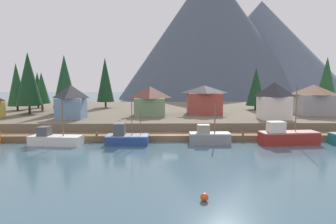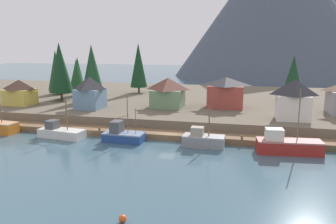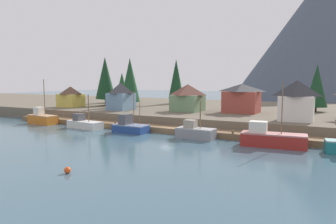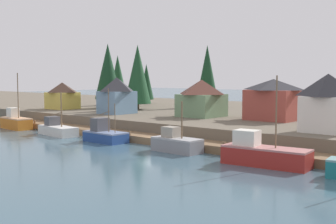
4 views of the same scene
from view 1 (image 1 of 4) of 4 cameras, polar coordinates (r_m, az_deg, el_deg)
The scene contains 23 objects.
ground_plane at distance 72.40m, azimuth -0.03°, elevation -2.70°, with size 400.00×400.00×1.00m, color #3D5B6B.
dock at distance 54.46m, azimuth 0.33°, elevation -4.43°, with size 80.00×4.00×1.60m.
shoreline_bank at distance 84.08m, azimuth -0.19°, elevation -0.32°, with size 400.00×56.00×2.50m, color #665B4C.
mountain_west_peak at distance 186.99m, azimuth 7.45°, elevation 13.87°, with size 102.62×102.62×73.47m, color #475160.
mountain_central_peak at distance 209.21m, azimuth 16.15°, elevation 10.67°, with size 106.78×106.78×57.91m, color slate.
fishing_boat_white at distance 53.13m, azimuth -19.53°, elevation -4.55°, with size 8.29×3.79×6.88m.
fishing_boat_blue at distance 50.91m, azimuth -7.47°, elevation -4.54°, with size 6.64×3.34×7.65m.
fishing_boat_grey at distance 51.38m, azimuth 7.31°, elevation -4.45°, with size 6.42×2.90×6.30m.
fishing_boat_red at distance 54.05m, azimuth 20.43°, elevation -4.08°, with size 9.35×3.83×9.43m.
house_red at distance 71.97m, azimuth 6.46°, elevation 2.23°, with size 7.70×6.57×6.40m.
house_blue at distance 66.09m, azimuth -16.86°, elevation 1.83°, with size 5.29×5.90×6.64m.
house_green at distance 68.87m, azimuth -3.22°, elevation 2.05°, with size 6.69×6.99×6.25m.
house_grey at distance 76.42m, azimuth 24.40°, elevation 2.04°, with size 7.84×7.27×6.59m.
house_white at distance 65.35m, azimuth 18.37°, elevation 1.97°, with size 5.95×4.65×7.15m.
conifer_near_left at distance 88.15m, azimuth -25.35°, elevation 4.43°, with size 4.55×4.55×11.76m.
conifer_near_right at distance 84.67m, azimuth -21.56°, elevation 4.02°, with size 3.96×3.96×9.52m.
conifer_mid_left at distance 94.15m, azimuth -22.18°, elevation 3.98°, with size 3.62×3.62×9.82m.
conifer_mid_right at distance 77.32m, azimuth -23.60°, elevation 5.43°, with size 5.62×5.62×13.72m.
conifer_back_left at distance 88.45m, azimuth 26.38°, elevation 4.94°, with size 5.44×5.44×13.29m.
conifer_back_right at distance 76.11m, azimuth -17.92°, elevation 5.18°, with size 5.45×5.45×13.24m.
conifer_centre at distance 89.45m, azimuth -11.11°, elevation 5.65°, with size 4.69×4.69×13.66m.
conifer_far_left at distance 84.67m, azimuth 15.37°, elevation 4.38°, with size 4.86×4.86×10.75m.
channel_buoy at distance 27.86m, azimuth 6.49°, elevation -14.80°, with size 0.70×0.70×0.70m, color #E04C19.
Camera 1 is at (-1.36, -51.61, 10.10)m, focal length 34.26 mm.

